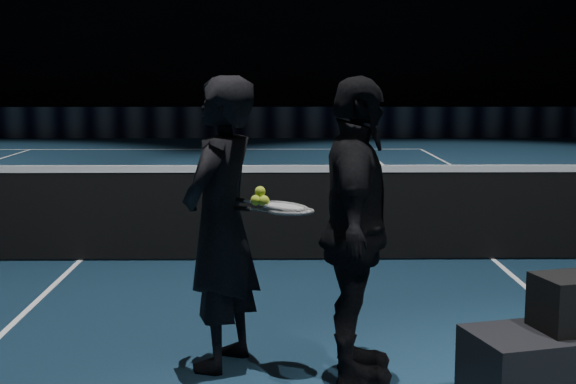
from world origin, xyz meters
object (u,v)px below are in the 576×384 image
Objects in this scene: player_b at (356,231)px; racket_upper at (285,206)px; racket_lower at (291,211)px; tennis_balls at (260,198)px; player_a at (221,224)px.

racket_upper is (-0.42, 0.17, 0.12)m from player_b.
racket_lower is 5.67× the size of tennis_balls.
racket_lower is (-0.38, 0.11, 0.10)m from player_b.
racket_lower is at bearing -42.66° from racket_upper.
racket_lower is 0.07m from racket_upper.
player_a is at bearing -178.29° from racket_upper.
racket_lower is at bearing -17.93° from tennis_balls.
player_a is 0.31m from tennis_balls.
racket_lower is 1.00× the size of racket_upper.
player_a is 1.00× the size of player_b.
tennis_balls is (0.25, -0.07, 0.17)m from player_a.
player_b is 2.68× the size of racket_upper.
player_b is 2.68× the size of racket_lower.
tennis_balls is (-0.15, 0.01, 0.05)m from racket_upper.
player_b is at bearing 0.00° from racket_lower.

